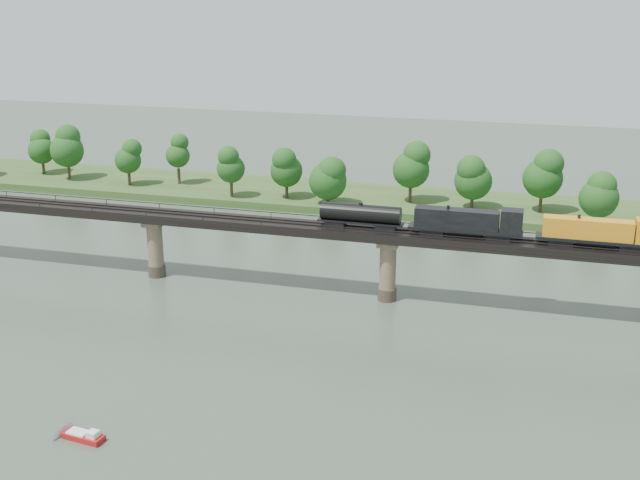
# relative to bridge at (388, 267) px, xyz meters

# --- Properties ---
(ground) EXTENTS (400.00, 400.00, 0.00)m
(ground) POSITION_rel_bridge_xyz_m (0.00, -30.00, -5.46)
(ground) COLOR #344336
(ground) RESTS_ON ground
(far_bank) EXTENTS (300.00, 24.00, 1.60)m
(far_bank) POSITION_rel_bridge_xyz_m (0.00, 55.00, -4.66)
(far_bank) COLOR #2D4A1D
(far_bank) RESTS_ON ground
(bridge) EXTENTS (236.00, 30.00, 11.50)m
(bridge) POSITION_rel_bridge_xyz_m (0.00, 0.00, 0.00)
(bridge) COLOR #473A2D
(bridge) RESTS_ON ground
(bridge_superstructure) EXTENTS (220.00, 4.90, 0.75)m
(bridge_superstructure) POSITION_rel_bridge_xyz_m (0.00, 0.00, 6.33)
(bridge_superstructure) COLOR black
(bridge_superstructure) RESTS_ON bridge
(far_treeline) EXTENTS (289.06, 17.54, 13.60)m
(far_treeline) POSITION_rel_bridge_xyz_m (-8.21, 50.52, 3.37)
(far_treeline) COLOR #382619
(far_treeline) RESTS_ON far_bank
(freight_train) EXTENTS (68.85, 2.68, 4.74)m
(freight_train) POSITION_rel_bridge_xyz_m (24.28, -0.00, 8.30)
(freight_train) COLOR black
(freight_train) RESTS_ON bridge
(motorboat) EXTENTS (4.97, 2.34, 1.34)m
(motorboat) POSITION_rel_bridge_xyz_m (-24.68, -48.77, -5.00)
(motorboat) COLOR #A41212
(motorboat) RESTS_ON ground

